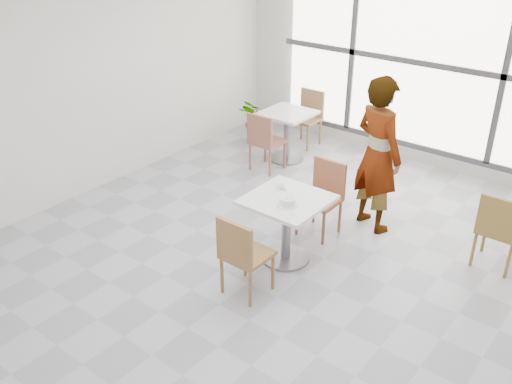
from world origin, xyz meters
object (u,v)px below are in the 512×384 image
Objects in this scene: oatmeal_bowl at (287,201)px; bg_chair_right_near at (499,227)px; plant_left at (260,121)px; main_table at (287,217)px; coffee_cup at (280,186)px; chair_far at (324,193)px; bg_table_left at (287,129)px; person at (378,155)px; bg_chair_left_near at (264,139)px; bg_chair_left_far at (308,114)px; chair_near at (242,252)px.

bg_chair_right_near reaches higher than oatmeal_bowl.
plant_left is at bearing -17.00° from bg_chair_right_near.
main_table is 0.35m from coffee_cup.
bg_table_left is at bearing 137.05° from chair_far.
person reaches higher than chair_far.
bg_chair_left_near reaches higher than coffee_cup.
plant_left is at bearing 132.48° from oatmeal_bowl.
bg_chair_left_near is 1.00× the size of bg_chair_left_far.
chair_far is 0.93m from oatmeal_bowl.
plant_left is (-2.39, 2.61, -0.43)m from oatmeal_bowl.
coffee_cup is 0.18× the size of bg_chair_left_near.
chair_near is 2.91m from bg_chair_left_near.
main_table is 0.78m from chair_near.
oatmeal_bowl is at bearing -54.08° from main_table.
plant_left is at bearing -146.08° from bg_chair_left_far.
bg_chair_right_near reaches higher than coffee_cup.
coffee_cup is at bearing -105.50° from chair_far.
main_table is 5.03× the size of coffee_cup.
main_table is 1.07× the size of bg_table_left.
main_table is 1.11× the size of plant_left.
main_table is 3.39m from plant_left.
bg_chair_left_near is at bearing 133.12° from oatmeal_bowl.
chair_far is 4.14× the size of oatmeal_bowl.
chair_near is at bearing -94.85° from oatmeal_bowl.
plant_left is (-2.28, 1.72, -0.14)m from chair_far.
main_table is at bearing -60.24° from bg_chair_left_far.
person reaches higher than bg_chair_right_near.
chair_far reaches higher than oatmeal_bowl.
bg_table_left is 0.86× the size of bg_chair_left_far.
person is (0.57, 1.10, 0.14)m from coffee_cup.
main_table is at bearing 34.12° from bg_chair_right_near.
bg_chair_right_near is at bearing 14.27° from chair_far.
plant_left is (-2.33, 3.26, -0.14)m from chair_near.
coffee_cup reaches higher than plant_left.
coffee_cup is (-0.22, 0.91, 0.28)m from chair_near.
person reaches higher than oatmeal_bowl.
chair_far is at bearing -42.95° from bg_table_left.
bg_table_left is at bearing -81.67° from bg_chair_left_far.
main_table is 0.92× the size of bg_chair_left_near.
main_table is 0.92× the size of bg_chair_left_far.
bg_chair_right_near is 4.30m from plant_left.
person is (0.35, 2.01, 0.42)m from chair_near.
oatmeal_bowl reaches higher than coffee_cup.
chair_near is 4.14× the size of oatmeal_bowl.
bg_chair_left_near reaches higher than plant_left.
chair_near is at bearing -76.15° from coffee_cup.
chair_near is 1.00× the size of bg_chair_left_far.
person is 2.68m from bg_chair_left_far.
bg_chair_right_near reaches higher than bg_table_left.
oatmeal_bowl is at bearing -47.52° from plant_left.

